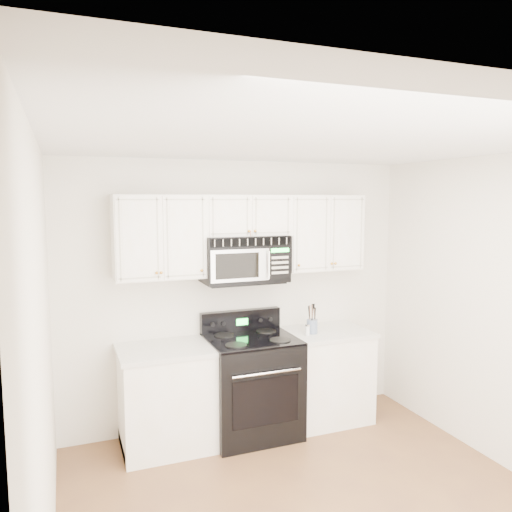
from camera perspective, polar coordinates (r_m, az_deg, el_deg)
name	(u,v)px	position (r m, az deg, el deg)	size (l,w,h in m)	color
room	(326,339)	(3.42, 8.04, -9.35)	(3.51, 3.51, 2.61)	brown
base_cabinet_left	(168,401)	(4.74, -10.06, -15.98)	(0.86, 0.65, 0.92)	white
base_cabinet_right	(324,378)	(5.26, 7.82, -13.63)	(0.86, 0.65, 0.92)	white
range	(252,384)	(4.89, -0.51, -14.42)	(0.82, 0.74, 1.14)	black
upper_cabinets	(245,231)	(4.74, -1.25, 2.92)	(2.44, 0.37, 0.75)	white
microwave	(244,259)	(4.72, -1.35, -0.30)	(0.80, 0.45, 0.44)	black
utensil_crock	(312,326)	(4.97, 6.42, -7.91)	(0.11, 0.11, 0.29)	slate
shaker_salt	(308,330)	(4.90, 5.91, -8.37)	(0.05, 0.05, 0.11)	silver
shaker_pepper	(316,329)	(4.99, 6.82, -8.24)	(0.04, 0.04, 0.09)	silver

